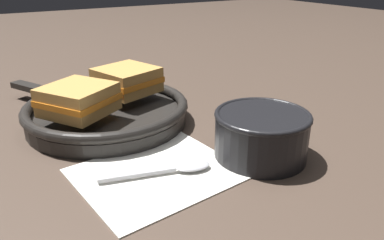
{
  "coord_description": "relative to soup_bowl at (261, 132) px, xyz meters",
  "views": [
    {
      "loc": [
        -0.25,
        -0.45,
        0.27
      ],
      "look_at": [
        0.04,
        0.02,
        0.04
      ],
      "focal_mm": 35.0,
      "sensor_mm": 36.0,
      "label": 1
    }
  ],
  "objects": [
    {
      "name": "sandwich_near_left",
      "position": [
        -0.21,
        0.21,
        0.02
      ],
      "size": [
        0.14,
        0.14,
        0.05
      ],
      "rotation": [
        0.0,
        0.0,
        5.27
      ],
      "color": "#C18E47",
      "rests_on": "skillet"
    },
    {
      "name": "napkin",
      "position": [
        -0.15,
        0.04,
        -0.04
      ],
      "size": [
        0.23,
        0.2,
        0.0
      ],
      "color": "white",
      "rests_on": "ground_plane"
    },
    {
      "name": "soup_bowl",
      "position": [
        0.0,
        0.0,
        0.0
      ],
      "size": [
        0.14,
        0.14,
        0.07
      ],
      "color": "black",
      "rests_on": "ground_plane"
    },
    {
      "name": "sandwich_near_right",
      "position": [
        -0.1,
        0.27,
        0.02
      ],
      "size": [
        0.13,
        0.13,
        0.05
      ],
      "rotation": [
        0.0,
        0.0,
        8.17
      ],
      "color": "#C18E47",
      "rests_on": "skillet"
    },
    {
      "name": "skillet",
      "position": [
        -0.15,
        0.24,
        -0.02
      ],
      "size": [
        0.29,
        0.39,
        0.04
      ],
      "color": "black",
      "rests_on": "ground_plane"
    },
    {
      "name": "ground_plane",
      "position": [
        -0.1,
        0.07,
        -0.04
      ],
      "size": [
        4.0,
        4.0,
        0.0
      ],
      "primitive_type": "plane",
      "color": "#47382D"
    },
    {
      "name": "spoon",
      "position": [
        -0.13,
        0.02,
        -0.03
      ],
      "size": [
        0.15,
        0.06,
        0.01
      ],
      "rotation": [
        0.0,
        0.0,
        -0.25
      ],
      "color": "#B7B7BC",
      "rests_on": "napkin"
    }
  ]
}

